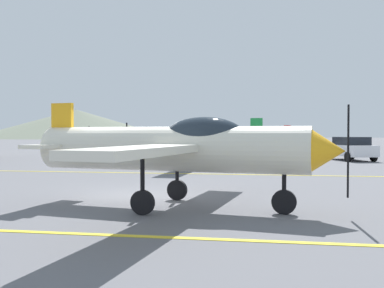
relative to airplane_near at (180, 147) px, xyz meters
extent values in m
plane|color=slate|center=(-1.64, 1.41, -1.50)|extent=(400.00, 400.00, 0.00)
cube|color=yellow|center=(-1.64, -2.92, -1.50)|extent=(80.00, 0.16, 0.01)
cube|color=yellow|center=(-1.64, 8.67, -1.50)|extent=(80.00, 0.16, 0.01)
cylinder|color=silver|center=(-0.29, 0.05, -0.04)|extent=(6.93, 2.23, 1.11)
cone|color=#F2A519|center=(3.42, -0.58, -0.04)|extent=(0.85, 1.04, 0.94)
cube|color=black|center=(3.82, -0.64, -0.04)|extent=(0.06, 0.13, 2.01)
ellipsoid|color=#1E2833|center=(0.60, -0.10, 0.29)|extent=(2.13, 1.23, 0.91)
cube|color=silver|center=(0.10, -0.02, 0.01)|extent=(2.56, 8.91, 0.16)
cube|color=silver|center=(-3.37, 0.57, 0.01)|extent=(1.13, 2.70, 0.10)
cube|color=#F2A519|center=(-3.37, 0.57, 0.56)|extent=(0.64, 0.22, 1.21)
cylinder|color=black|center=(2.48, -0.42, -0.71)|extent=(0.10, 0.10, 1.01)
cylinder|color=black|center=(2.48, -0.42, -1.22)|extent=(0.58, 0.21, 0.56)
cylinder|color=black|center=(-0.68, -1.01, -0.71)|extent=(0.10, 0.10, 1.01)
cylinder|color=black|center=(-0.68, -1.01, -1.22)|extent=(0.58, 0.21, 0.56)
cylinder|color=black|center=(-0.31, 1.17, -0.71)|extent=(0.10, 0.10, 1.01)
cylinder|color=black|center=(-0.31, 1.17, -1.22)|extent=(0.58, 0.21, 0.56)
cylinder|color=white|center=(-1.30, 12.35, -0.04)|extent=(6.90, 1.56, 1.11)
cone|color=#1E8C3F|center=(-5.06, 12.60, -0.04)|extent=(0.77, 0.99, 0.94)
cube|color=black|center=(-5.46, 12.63, -0.04)|extent=(0.05, 0.12, 2.01)
ellipsoid|color=#1E2833|center=(-2.20, 12.41, 0.29)|extent=(2.07, 1.04, 0.91)
cube|color=white|center=(-1.70, 12.38, 0.01)|extent=(1.69, 8.90, 0.16)
cube|color=white|center=(1.81, 12.14, 0.01)|extent=(0.88, 2.66, 0.10)
cube|color=#1E8C3F|center=(1.81, 12.14, 0.56)|extent=(0.64, 0.16, 1.21)
cylinder|color=black|center=(-4.11, 12.54, -0.71)|extent=(0.10, 0.10, 1.01)
cylinder|color=black|center=(-4.11, 12.54, -1.22)|extent=(0.57, 0.16, 0.56)
cylinder|color=black|center=(-1.02, 13.44, -0.71)|extent=(0.10, 0.10, 1.01)
cylinder|color=black|center=(-1.02, 13.44, -1.22)|extent=(0.57, 0.16, 0.56)
cylinder|color=black|center=(-1.17, 11.23, -0.71)|extent=(0.10, 0.10, 1.01)
cylinder|color=black|center=(-1.17, 11.23, -1.22)|extent=(0.57, 0.16, 0.56)
cylinder|color=silver|center=(-7.44, 22.28, -0.04)|extent=(6.92, 1.97, 1.11)
cone|color=blue|center=(-11.18, 21.80, -0.04)|extent=(0.82, 1.02, 0.94)
cube|color=black|center=(-11.58, 21.74, -0.04)|extent=(0.06, 0.12, 2.01)
ellipsoid|color=#1E2833|center=(-8.34, 22.16, 0.29)|extent=(2.11, 1.15, 0.91)
cube|color=silver|center=(-7.84, 22.23, 0.01)|extent=(2.23, 8.92, 0.16)
cube|color=silver|center=(-4.35, 22.68, 0.01)|extent=(1.03, 2.68, 0.10)
cube|color=blue|center=(-4.35, 22.68, 0.56)|extent=(0.64, 0.20, 1.21)
cylinder|color=black|center=(-10.23, 21.92, -0.71)|extent=(0.10, 0.10, 1.01)
cylinder|color=black|center=(-10.23, 21.92, -1.22)|extent=(0.57, 0.19, 0.56)
cylinder|color=black|center=(-7.38, 23.40, -0.71)|extent=(0.10, 0.10, 1.01)
cylinder|color=black|center=(-7.38, 23.40, -1.22)|extent=(0.57, 0.19, 0.56)
cylinder|color=black|center=(-7.10, 21.21, -0.71)|extent=(0.10, 0.10, 1.01)
cylinder|color=black|center=(-7.10, 21.21, -1.22)|extent=(0.57, 0.19, 0.56)
cylinder|color=silver|center=(1.59, 30.50, -0.04)|extent=(6.92, 1.96, 1.11)
cone|color=red|center=(-2.15, 30.02, -0.04)|extent=(0.82, 1.02, 0.94)
cube|color=black|center=(-2.55, 29.97, -0.04)|extent=(0.06, 0.12, 2.01)
ellipsoid|color=#1E2833|center=(0.69, 30.38, 0.29)|extent=(2.11, 1.15, 0.91)
cube|color=silver|center=(1.19, 30.45, 0.01)|extent=(2.21, 8.92, 0.16)
cube|color=silver|center=(4.68, 30.89, 0.01)|extent=(1.03, 2.68, 0.10)
cube|color=red|center=(4.68, 30.89, 0.56)|extent=(0.64, 0.20, 1.21)
cylinder|color=black|center=(-1.20, 30.14, -0.71)|extent=(0.10, 0.10, 1.01)
cylinder|color=black|center=(-1.20, 30.14, -1.22)|extent=(0.57, 0.19, 0.56)
cylinder|color=black|center=(1.65, 31.62, -0.71)|extent=(0.10, 0.10, 1.01)
cylinder|color=black|center=(1.65, 31.62, -1.22)|extent=(0.57, 0.19, 0.56)
cylinder|color=black|center=(1.93, 29.43, -0.71)|extent=(0.10, 0.10, 1.01)
cylinder|color=black|center=(1.93, 29.43, -1.22)|extent=(0.57, 0.19, 0.56)
cube|color=white|center=(8.19, 19.97, -0.81)|extent=(2.94, 4.63, 0.75)
cube|color=black|center=(8.23, 19.83, -0.16)|extent=(2.20, 2.76, 0.55)
cylinder|color=black|center=(8.65, 21.59, -1.18)|extent=(0.39, 0.68, 0.64)
cylinder|color=black|center=(6.92, 21.08, -1.18)|extent=(0.39, 0.68, 0.64)
cylinder|color=black|center=(9.45, 18.86, -1.18)|extent=(0.39, 0.68, 0.64)
cylinder|color=black|center=(7.72, 18.36, -1.18)|extent=(0.39, 0.68, 0.64)
cone|color=slate|center=(-74.18, 156.18, 4.55)|extent=(82.34, 82.34, 12.10)
camera|label=1|loc=(1.89, -10.04, 0.33)|focal=38.86mm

